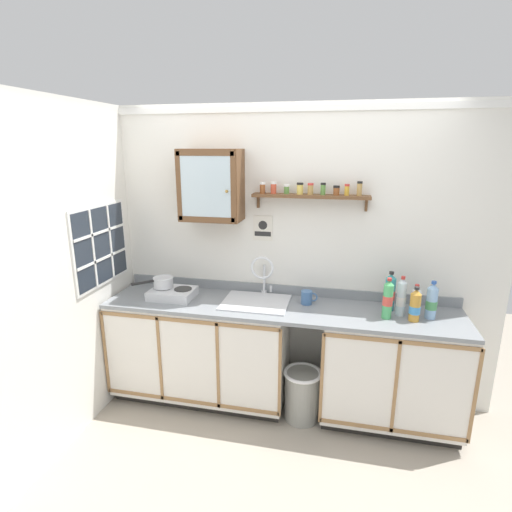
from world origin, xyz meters
name	(u,v)px	position (x,y,z in m)	size (l,w,h in m)	color
floor	(270,433)	(0.00, 0.00, 0.00)	(5.86, 5.86, 0.00)	#9E9384
back_wall	(286,256)	(0.00, 0.66, 1.24)	(3.46, 0.07, 2.47)	silver
side_wall_left	(61,280)	(-1.45, -0.28, 1.23)	(0.05, 3.44, 2.47)	silver
lower_cabinet_run	(201,350)	(-0.68, 0.35, 0.45)	(1.49, 0.58, 0.88)	black
lower_cabinet_run_right	(391,371)	(0.89, 0.35, 0.45)	(1.06, 0.58, 0.88)	black
countertop	(279,308)	(0.00, 0.35, 0.90)	(2.82, 0.60, 0.03)	gray
backsplash	(285,290)	(0.00, 0.63, 0.95)	(2.82, 0.02, 0.08)	gray
sink	(257,304)	(-0.19, 0.39, 0.89)	(0.53, 0.48, 0.49)	silver
hot_plate_stove	(172,293)	(-0.90, 0.34, 0.95)	(0.36, 0.28, 0.08)	silver
saucepan	(163,282)	(-1.00, 0.35, 1.04)	(0.28, 0.28, 0.09)	silver
bottle_water_blue_0	(432,302)	(1.12, 0.36, 1.04)	(0.08, 0.08, 0.29)	#8CB7E0
bottle_soda_green_1	(388,300)	(0.81, 0.30, 1.06)	(0.07, 0.07, 0.31)	#4CB266
bottle_juice_amber_2	(415,306)	(1.00, 0.29, 1.03)	(0.08, 0.08, 0.26)	gold
bottle_opaque_white_3	(416,301)	(1.02, 0.40, 1.02)	(0.07, 0.07, 0.24)	white
bottle_detergent_teal_4	(390,293)	(0.84, 0.46, 1.05)	(0.08, 0.08, 0.31)	teal
bottle_water_clear_5	(401,298)	(0.91, 0.37, 1.05)	(0.07, 0.07, 0.31)	silver
mug	(307,297)	(0.21, 0.44, 0.97)	(0.13, 0.09, 0.11)	#3F6699
wall_cabinet	(211,185)	(-0.59, 0.50, 1.84)	(0.49, 0.29, 0.57)	brown
spice_shelf	(310,194)	(0.19, 0.57, 1.78)	(0.92, 0.14, 0.23)	brown
warning_sign	(263,228)	(-0.19, 0.63, 1.48)	(0.16, 0.01, 0.21)	silver
window	(101,245)	(-1.42, 0.18, 1.38)	(0.03, 0.71, 0.65)	#262D38
trash_bin	(302,394)	(0.21, 0.23, 0.22)	(0.31, 0.31, 0.43)	gray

